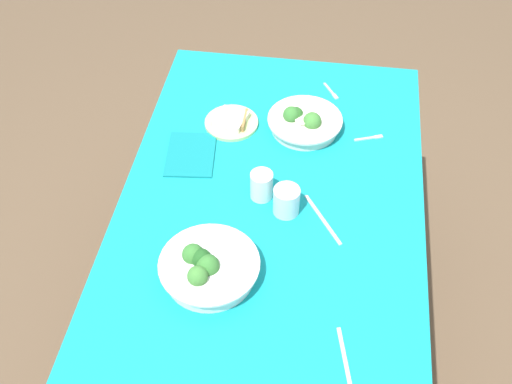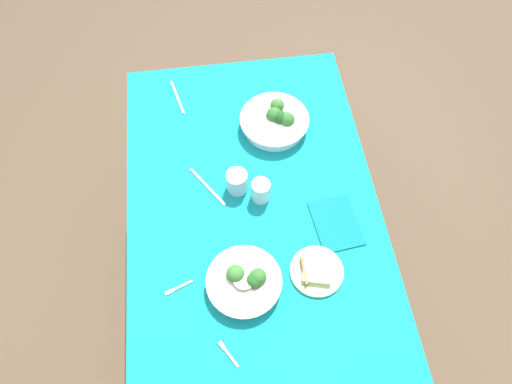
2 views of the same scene
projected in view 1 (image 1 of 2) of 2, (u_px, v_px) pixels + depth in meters
name	position (u px, v px, depth m)	size (l,w,h in m)	color
ground_plane	(269.00, 329.00, 2.51)	(6.00, 6.00, 0.00)	brown
dining_table	(272.00, 220.00, 2.03)	(1.40, 0.91, 0.78)	teal
broccoli_bowl_far	(208.00, 268.00, 1.71)	(0.27, 0.27, 0.10)	white
broccoli_bowl_near	(304.00, 122.00, 2.12)	(0.25, 0.25, 0.09)	silver
bread_side_plate	(232.00, 122.00, 2.15)	(0.18, 0.18, 0.03)	#B7D684
water_glass_center	(286.00, 201.00, 1.86)	(0.08, 0.08, 0.09)	silver
water_glass_side	(262.00, 185.00, 1.90)	(0.07, 0.07, 0.09)	silver
fork_by_far_bowl	(331.00, 92.00, 2.28)	(0.09, 0.06, 0.00)	#B7B7BC
fork_by_near_bowl	(370.00, 138.00, 2.11)	(0.04, 0.10, 0.00)	#B7B7BC
table_knife_left	(345.00, 362.00, 1.56)	(0.19, 0.01, 0.00)	#B7B7BC
table_knife_right	(323.00, 219.00, 1.87)	(0.21, 0.01, 0.00)	#B7B7BC
napkin_folded_upper	(191.00, 154.00, 2.05)	(0.20, 0.15, 0.01)	#0F777D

